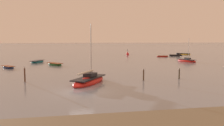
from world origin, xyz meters
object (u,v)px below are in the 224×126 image
Objects in this scene: mooring_post_left at (179,74)px; mooring_post_right at (25,75)px; sailboat_moored_0 at (89,81)px; sailboat_moored_2 at (187,61)px; mooring_post_near at (144,75)px; rowboat_moored_5 at (162,56)px; rowboat_moored_6 at (8,67)px; rowboat_moored_4 at (55,64)px; channel_buoy at (128,54)px; rowboat_moored_2 at (184,54)px; rowboat_moored_1 at (38,62)px; motorboat_moored_1 at (177,55)px.

mooring_post_left is 20.30m from mooring_post_right.
sailboat_moored_0 is 34.86m from sailboat_moored_2.
mooring_post_left is at bearing 4.40° from mooring_post_near.
rowboat_moored_5 is 45.58m from rowboat_moored_6.
mooring_post_right is (-15.06, 1.77, 0.15)m from mooring_post_near.
sailboat_moored_0 is 4.53× the size of mooring_post_near.
channel_buoy is (22.95, 28.48, 0.27)m from rowboat_moored_4.
rowboat_moored_2 is 0.73× the size of sailboat_moored_2.
sailboat_moored_2 reaches higher than channel_buoy.
mooring_post_near is at bearing 56.03° from rowboat_moored_1.
rowboat_moored_1 is at bearing 30.20° from rowboat_moored_5.
channel_buoy is at bearing -37.08° from rowboat_moored_5.
rowboat_moored_5 is (26.26, 39.98, -0.18)m from sailboat_moored_0.
mooring_post_left is (26.12, -17.04, 0.53)m from rowboat_moored_6.
rowboat_moored_4 is 2.12× the size of mooring_post_right.
rowboat_moored_2 is 1.90× the size of channel_buoy.
channel_buoy is 50.41m from mooring_post_near.
sailboat_moored_2 is at bearing -72.98° from channel_buoy.
motorboat_moored_1 is 56.18m from mooring_post_right.
mooring_post_near reaches higher than rowboat_moored_2.
motorboat_moored_1 is 42.70m from rowboat_moored_4.
motorboat_moored_1 is 2.75× the size of mooring_post_left.
channel_buoy is (-14.60, 8.15, 0.22)m from motorboat_moored_1.
motorboat_moored_1 is 1.92× the size of channel_buoy.
rowboat_moored_5 is (36.05, 11.85, -0.04)m from rowboat_moored_1.
sailboat_moored_2 is (-6.52, -18.27, 0.02)m from motorboat_moored_1.
rowboat_moored_4 is 24.36m from mooring_post_near.
rowboat_moored_5 is 1.81× the size of mooring_post_right.
mooring_post_right is (-33.51, -21.14, 0.61)m from sailboat_moored_2.
rowboat_moored_2 is at bearing -4.14° from channel_buoy.
rowboat_moored_5 is 50.72m from mooring_post_right.
rowboat_moored_6 is (-13.76, 18.17, -0.17)m from sailboat_moored_0.
motorboat_moored_1 is at bearing -5.32° from sailboat_moored_0.
sailboat_moored_0 is at bearing -68.54° from sailboat_moored_2.
rowboat_moored_5 is 16.36m from sailboat_moored_2.
rowboat_moored_5 is at bearing 82.58° from rowboat_moored_4.
sailboat_moored_2 reaches higher than rowboat_moored_1.
mooring_post_left is (-5.17, -48.93, 0.23)m from channel_buoy.
sailboat_moored_0 is 1.74× the size of rowboat_moored_2.
sailboat_moored_2 reaches higher than rowboat_moored_4.
rowboat_moored_2 is 2.14× the size of mooring_post_right.
rowboat_moored_6 is at bearing 140.19° from mooring_post_near.
sailboat_moored_2 is 1.62× the size of rowboat_moored_6.
sailboat_moored_2 is at bearing -119.10° from rowboat_moored_6.
rowboat_moored_2 is (38.06, 48.57, -0.14)m from sailboat_moored_0.
sailboat_moored_2 is at bearing 59.50° from mooring_post_left.
sailboat_moored_0 reaches higher than rowboat_moored_1.
rowboat_moored_2 is at bearing -131.96° from rowboat_moored_5.
rowboat_moored_2 is 1.18× the size of rowboat_moored_5.
rowboat_moored_1 is 2.07× the size of channel_buoy.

